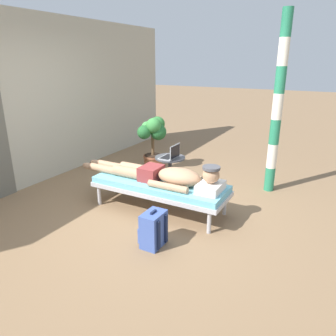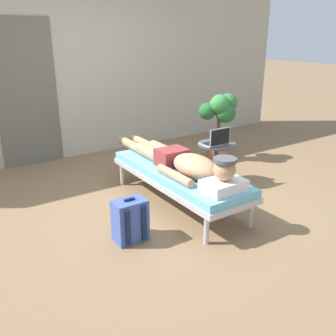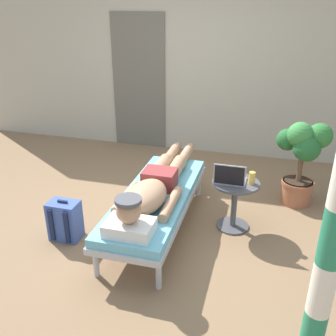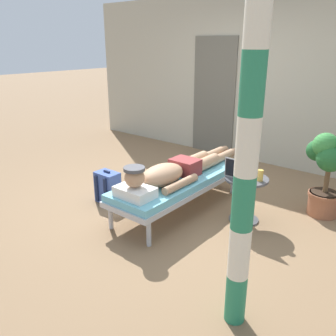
{
  "view_description": "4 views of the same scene",
  "coord_description": "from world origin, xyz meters",
  "px_view_note": "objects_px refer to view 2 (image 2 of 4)",
  "views": [
    {
      "loc": [
        -3.3,
        -2.17,
        1.99
      ],
      "look_at": [
        0.31,
        -0.19,
        0.58
      ],
      "focal_mm": 34.08,
      "sensor_mm": 36.0,
      "label": 1
    },
    {
      "loc": [
        -2.01,
        -3.22,
        1.82
      ],
      "look_at": [
        0.0,
        -0.19,
        0.48
      ],
      "focal_mm": 39.26,
      "sensor_mm": 36.0,
      "label": 2
    },
    {
      "loc": [
        1.18,
        -3.28,
        2.18
      ],
      "look_at": [
        0.29,
        -0.07,
        0.68
      ],
      "focal_mm": 39.86,
      "sensor_mm": 36.0,
      "label": 3
    },
    {
      "loc": [
        2.55,
        -3.24,
        1.93
      ],
      "look_at": [
        0.18,
        -0.33,
        0.59
      ],
      "focal_mm": 37.61,
      "sensor_mm": 36.0,
      "label": 4
    }
  ],
  "objects_px": {
    "drink_glass": "(226,137)",
    "backpack": "(130,221)",
    "person_reclining": "(182,162)",
    "laptop": "(216,141)",
    "lounge_chair": "(178,175)",
    "potted_plant": "(220,120)",
    "side_table": "(216,156)"
  },
  "relations": [
    {
      "from": "drink_glass",
      "to": "backpack",
      "type": "xyz_separation_m",
      "value": [
        -1.74,
        -0.65,
        -0.39
      ]
    },
    {
      "from": "person_reclining",
      "to": "laptop",
      "type": "height_order",
      "value": "laptop"
    },
    {
      "from": "lounge_chair",
      "to": "backpack",
      "type": "height_order",
      "value": "backpack"
    },
    {
      "from": "person_reclining",
      "to": "laptop",
      "type": "xyz_separation_m",
      "value": [
        0.7,
        0.26,
        0.06
      ]
    },
    {
      "from": "drink_glass",
      "to": "potted_plant",
      "type": "height_order",
      "value": "potted_plant"
    },
    {
      "from": "person_reclining",
      "to": "backpack",
      "type": "bearing_deg",
      "value": -158.3
    },
    {
      "from": "side_table",
      "to": "drink_glass",
      "type": "xyz_separation_m",
      "value": [
        0.15,
        0.01,
        0.23
      ]
    },
    {
      "from": "side_table",
      "to": "drink_glass",
      "type": "height_order",
      "value": "drink_glass"
    },
    {
      "from": "drink_glass",
      "to": "backpack",
      "type": "bearing_deg",
      "value": -159.51
    },
    {
      "from": "potted_plant",
      "to": "backpack",
      "type": "bearing_deg",
      "value": -149.03
    },
    {
      "from": "backpack",
      "to": "potted_plant",
      "type": "bearing_deg",
      "value": 30.97
    },
    {
      "from": "side_table",
      "to": "potted_plant",
      "type": "height_order",
      "value": "potted_plant"
    },
    {
      "from": "person_reclining",
      "to": "potted_plant",
      "type": "xyz_separation_m",
      "value": [
        1.42,
        1.02,
        0.09
      ]
    },
    {
      "from": "person_reclining",
      "to": "backpack",
      "type": "distance_m",
      "value": 0.94
    },
    {
      "from": "backpack",
      "to": "potted_plant",
      "type": "relative_size",
      "value": 0.42
    },
    {
      "from": "laptop",
      "to": "backpack",
      "type": "bearing_deg",
      "value": -158.86
    },
    {
      "from": "lounge_chair",
      "to": "laptop",
      "type": "height_order",
      "value": "laptop"
    },
    {
      "from": "side_table",
      "to": "backpack",
      "type": "xyz_separation_m",
      "value": [
        -1.59,
        -0.64,
        -0.16
      ]
    },
    {
      "from": "lounge_chair",
      "to": "backpack",
      "type": "relative_size",
      "value": 4.45
    },
    {
      "from": "lounge_chair",
      "to": "side_table",
      "type": "height_order",
      "value": "side_table"
    },
    {
      "from": "person_reclining",
      "to": "side_table",
      "type": "height_order",
      "value": "person_reclining"
    },
    {
      "from": "lounge_chair",
      "to": "potted_plant",
      "type": "xyz_separation_m",
      "value": [
        1.42,
        0.95,
        0.26
      ]
    },
    {
      "from": "laptop",
      "to": "backpack",
      "type": "xyz_separation_m",
      "value": [
        -1.53,
        -0.59,
        -0.39
      ]
    },
    {
      "from": "person_reclining",
      "to": "side_table",
      "type": "relative_size",
      "value": 4.15
    },
    {
      "from": "potted_plant",
      "to": "lounge_chair",
      "type": "bearing_deg",
      "value": -146.12
    },
    {
      "from": "backpack",
      "to": "side_table",
      "type": "bearing_deg",
      "value": 22.02
    },
    {
      "from": "laptop",
      "to": "backpack",
      "type": "height_order",
      "value": "laptop"
    },
    {
      "from": "laptop",
      "to": "person_reclining",
      "type": "bearing_deg",
      "value": -159.51
    },
    {
      "from": "person_reclining",
      "to": "backpack",
      "type": "relative_size",
      "value": 5.12
    },
    {
      "from": "laptop",
      "to": "side_table",
      "type": "bearing_deg",
      "value": 40.52
    },
    {
      "from": "person_reclining",
      "to": "side_table",
      "type": "bearing_deg",
      "value": 22.36
    },
    {
      "from": "laptop",
      "to": "lounge_chair",
      "type": "bearing_deg",
      "value": -164.29
    }
  ]
}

